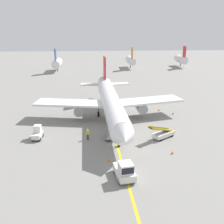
% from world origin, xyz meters
% --- Properties ---
extents(ground_plane, '(300.00, 300.00, 0.00)m').
position_xyz_m(ground_plane, '(0.00, 0.00, 0.00)').
color(ground_plane, gray).
extents(taxi_line_yellow, '(2.99, 79.96, 0.01)m').
position_xyz_m(taxi_line_yellow, '(-0.97, 5.00, 0.00)').
color(taxi_line_yellow, yellow).
rests_on(taxi_line_yellow, ground).
extents(airliner, '(28.59, 35.29, 10.10)m').
position_xyz_m(airliner, '(-0.99, 12.16, 3.42)').
color(airliner, white).
rests_on(airliner, ground).
extents(pushback_tug, '(2.43, 3.85, 2.20)m').
position_xyz_m(pushback_tug, '(-0.74, -8.26, 0.99)').
color(pushback_tug, silver).
rests_on(pushback_tug, ground).
extents(baggage_tug_near_wing, '(1.46, 2.48, 2.10)m').
position_xyz_m(baggage_tug_near_wing, '(-12.96, 3.87, 0.93)').
color(baggage_tug_near_wing, silver).
rests_on(baggage_tug_near_wing, ground).
extents(belt_loader_forward_hold, '(4.84, 3.85, 2.59)m').
position_xyz_m(belt_loader_forward_hold, '(6.62, 2.70, 0.78)').
color(belt_loader_forward_hold, silver).
rests_on(belt_loader_forward_hold, ground).
extents(baggage_cart_loaded, '(1.78, 3.81, 0.94)m').
position_xyz_m(baggage_cart_loaded, '(-1.67, 3.09, 0.47)').
color(baggage_cart_loaded, '#A5A5A8').
rests_on(baggage_cart_loaded, ground).
extents(ground_crew_marshaller, '(0.36, 0.24, 1.70)m').
position_xyz_m(ground_crew_marshaller, '(-5.14, 2.94, 0.91)').
color(ground_crew_marshaller, '#26262D').
rests_on(ground_crew_marshaller, ground).
extents(safety_cone_nose_left, '(0.36, 0.36, 0.44)m').
position_xyz_m(safety_cone_nose_left, '(4.08, 10.43, 0.22)').
color(safety_cone_nose_left, orange).
rests_on(safety_cone_nose_left, ground).
extents(safety_cone_nose_right, '(0.36, 0.36, 0.44)m').
position_xyz_m(safety_cone_nose_right, '(-2.30, -4.20, 0.22)').
color(safety_cone_nose_right, orange).
rests_on(safety_cone_nose_right, ground).
extents(safety_cone_wingtip_left, '(0.36, 0.36, 0.44)m').
position_xyz_m(safety_cone_wingtip_left, '(11.59, 13.82, 0.22)').
color(safety_cone_wingtip_left, orange).
rests_on(safety_cone_wingtip_left, ground).
extents(safety_cone_wingtip_right, '(0.36, 0.36, 0.44)m').
position_xyz_m(safety_cone_wingtip_right, '(9.30, 16.15, 0.22)').
color(safety_cone_wingtip_right, orange).
rests_on(safety_cone_wingtip_right, ground).
extents(safety_cone_tail_area, '(0.36, 0.36, 0.44)m').
position_xyz_m(safety_cone_tail_area, '(6.52, -2.78, 0.22)').
color(safety_cone_tail_area, orange).
rests_on(safety_cone_tail_area, ground).
extents(distant_aircraft_far_left, '(3.00, 10.10, 8.80)m').
position_xyz_m(distant_aircraft_far_left, '(-17.65, 67.18, 3.22)').
color(distant_aircraft_far_left, silver).
rests_on(distant_aircraft_far_left, ground).
extents(distant_aircraft_mid_left, '(3.00, 10.10, 8.80)m').
position_xyz_m(distant_aircraft_mid_left, '(11.41, 73.18, 3.22)').
color(distant_aircraft_mid_left, silver).
rests_on(distant_aircraft_mid_left, ground).
extents(distant_aircraft_mid_right, '(3.00, 10.10, 8.80)m').
position_xyz_m(distant_aircraft_mid_right, '(33.20, 75.22, 3.22)').
color(distant_aircraft_mid_right, silver).
rests_on(distant_aircraft_mid_right, ground).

